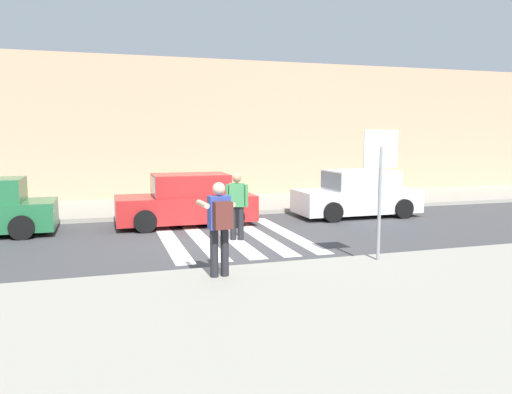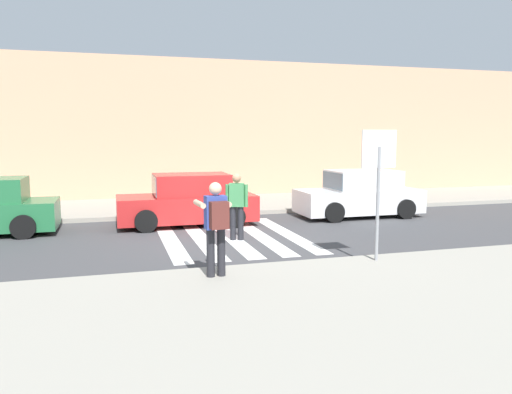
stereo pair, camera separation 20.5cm
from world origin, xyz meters
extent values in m
plane|color=#424244|center=(0.00, 0.00, 0.00)|extent=(120.00, 120.00, 0.00)
cube|color=#9E998C|center=(0.00, -6.20, 0.07)|extent=(60.00, 6.00, 0.14)
cube|color=#9E998C|center=(0.00, 6.00, 0.07)|extent=(60.00, 4.80, 0.14)
cube|color=tan|center=(0.00, 10.40, 2.95)|extent=(56.00, 4.00, 5.89)
cube|color=silver|center=(-1.60, 0.20, 0.00)|extent=(0.44, 5.20, 0.01)
cube|color=silver|center=(-0.80, 0.20, 0.00)|extent=(0.44, 5.20, 0.01)
cube|color=silver|center=(0.00, 0.20, 0.00)|extent=(0.44, 5.20, 0.01)
cube|color=silver|center=(0.80, 0.20, 0.00)|extent=(0.44, 5.20, 0.01)
cube|color=silver|center=(1.60, 0.20, 0.00)|extent=(0.44, 5.20, 0.01)
cylinder|color=gray|center=(2.17, -3.66, 1.31)|extent=(0.07, 0.07, 2.34)
cube|color=white|center=(2.17, -3.65, 2.43)|extent=(0.76, 0.03, 0.76)
cube|color=red|center=(2.17, -3.63, 2.43)|extent=(0.66, 0.02, 0.66)
cylinder|color=#232328|center=(-1.33, -3.89, 0.58)|extent=(0.15, 0.15, 0.88)
cylinder|color=#232328|center=(-1.13, -3.87, 0.58)|extent=(0.15, 0.15, 0.88)
cube|color=#33479E|center=(-1.23, -3.88, 1.32)|extent=(0.40, 0.27, 0.60)
sphere|color=beige|center=(-1.23, -3.88, 1.75)|extent=(0.23, 0.23, 0.23)
cylinder|color=beige|center=(-1.49, -3.68, 1.46)|extent=(0.14, 0.59, 0.10)
cylinder|color=beige|center=(-1.01, -3.64, 1.46)|extent=(0.14, 0.59, 0.10)
cube|color=black|center=(-1.26, -3.48, 1.49)|extent=(0.15, 0.11, 0.10)
cube|color=#5B2823|center=(-1.21, -4.11, 1.30)|extent=(0.33, 0.22, 0.48)
cylinder|color=#232328|center=(-0.03, -0.22, 0.44)|extent=(0.15, 0.15, 0.88)
cylinder|color=#232328|center=(0.16, -0.28, 0.44)|extent=(0.15, 0.15, 0.88)
cube|color=#3D844C|center=(0.07, -0.25, 1.18)|extent=(0.44, 0.35, 0.60)
sphere|color=#A37556|center=(0.07, -0.25, 1.61)|extent=(0.23, 0.23, 0.23)
cylinder|color=#3D844C|center=(-0.16, -0.18, 1.16)|extent=(0.10, 0.10, 0.58)
cylinder|color=#3D844C|center=(0.30, -0.33, 1.16)|extent=(0.10, 0.10, 0.58)
cube|color=slate|center=(-5.42, 2.30, 1.23)|extent=(0.10, 1.50, 0.51)
cylinder|color=black|center=(-5.27, 1.45, 0.32)|extent=(0.64, 0.22, 0.64)
cylinder|color=black|center=(-5.27, 3.15, 0.32)|extent=(0.64, 0.22, 0.64)
cube|color=red|center=(-0.85, 2.30, 0.53)|extent=(4.10, 1.70, 0.76)
cube|color=red|center=(-0.70, 2.30, 1.23)|extent=(2.20, 1.56, 0.64)
cube|color=slate|center=(-1.77, 2.30, 1.23)|extent=(0.10, 1.50, 0.54)
cube|color=slate|center=(0.27, 2.30, 1.23)|extent=(0.10, 1.50, 0.51)
cylinder|color=black|center=(-2.12, 1.45, 0.32)|extent=(0.64, 0.22, 0.64)
cylinder|color=black|center=(-2.12, 3.15, 0.32)|extent=(0.64, 0.22, 0.64)
cylinder|color=black|center=(0.42, 1.45, 0.32)|extent=(0.64, 0.22, 0.64)
cylinder|color=black|center=(0.42, 3.15, 0.32)|extent=(0.64, 0.22, 0.64)
cube|color=white|center=(4.89, 2.30, 0.53)|extent=(4.10, 1.70, 0.76)
cube|color=white|center=(5.04, 2.30, 1.23)|extent=(2.20, 1.56, 0.64)
cube|color=slate|center=(3.97, 2.30, 1.23)|extent=(0.10, 1.50, 0.54)
cube|color=slate|center=(6.01, 2.30, 1.23)|extent=(0.10, 1.50, 0.51)
cylinder|color=black|center=(3.62, 1.45, 0.32)|extent=(0.64, 0.22, 0.64)
cylinder|color=black|center=(3.62, 3.15, 0.32)|extent=(0.64, 0.22, 0.64)
cylinder|color=black|center=(6.16, 1.45, 0.32)|extent=(0.64, 0.22, 0.64)
cylinder|color=black|center=(6.16, 3.15, 0.32)|extent=(0.64, 0.22, 0.64)
camera|label=1|loc=(-3.21, -12.53, 2.69)|focal=35.00mm
camera|label=2|loc=(-3.01, -12.59, 2.69)|focal=35.00mm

